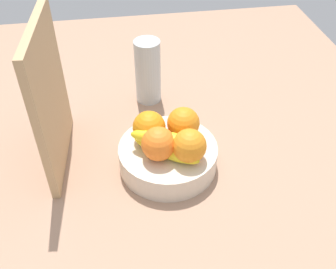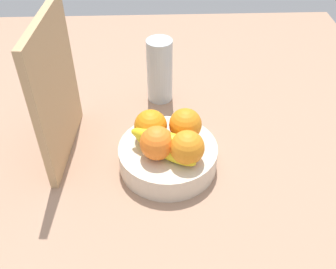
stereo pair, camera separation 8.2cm
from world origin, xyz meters
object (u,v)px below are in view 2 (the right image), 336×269
object	(u,v)px
orange_back_left	(187,148)
cutting_board	(56,91)
orange_front_left	(185,124)
banana_bunch	(165,145)
fruit_bowl	(168,156)
orange_front_right	(151,126)
orange_center	(157,144)
thermos_tumbler	(160,71)

from	to	relation	value
orange_back_left	cutting_board	bearing A→B (deg)	68.24
orange_front_left	banana_bunch	size ratio (longest dim) A/B	0.46
cutting_board	orange_front_left	bearing A→B (deg)	-92.78
fruit_bowl	orange_front_right	xyz separation A→B (cm)	(3.35, 4.02, 7.00)
fruit_bowl	orange_center	bearing A→B (deg)	140.41
orange_back_left	thermos_tumbler	bearing A→B (deg)	9.27
orange_center	orange_back_left	xyz separation A→B (cm)	(-1.39, -6.73, 0.00)
orange_front_left	orange_back_left	world-z (taller)	same
fruit_bowl	orange_front_left	xyz separation A→B (cm)	(3.55, -4.28, 7.00)
cutting_board	orange_back_left	bearing A→B (deg)	-107.33
cutting_board	fruit_bowl	bearing A→B (deg)	-101.53
orange_center	orange_back_left	distance (cm)	6.88
fruit_bowl	thermos_tumbler	size ratio (longest dim) A/B	1.25
orange_center	orange_front_right	bearing A→B (deg)	12.14
orange_front_left	cutting_board	xyz separation A→B (cm)	(3.80, 30.00, 7.95)
orange_front_right	orange_back_left	world-z (taller)	same
orange_front_right	thermos_tumbler	world-z (taller)	thermos_tumbler
thermos_tumbler	banana_bunch	bearing A→B (deg)	-179.12
orange_back_left	orange_center	bearing A→B (deg)	78.31
orange_front_right	orange_center	size ratio (longest dim) A/B	1.00
banana_bunch	thermos_tumbler	distance (cm)	31.23
fruit_bowl	orange_front_right	size ratio (longest dim) A/B	3.02
orange_front_left	cutting_board	distance (cm)	31.26
orange_front_right	banana_bunch	bearing A→B (deg)	-151.50
orange_front_right	thermos_tumbler	bearing A→B (deg)	-6.10
fruit_bowl	banana_bunch	size ratio (longest dim) A/B	1.39
cutting_board	thermos_tumbler	bearing A→B (deg)	-44.40
banana_bunch	cutting_board	world-z (taller)	cutting_board
orange_center	thermos_tumbler	xyz separation A→B (cm)	(31.86, -1.31, -0.53)
fruit_bowl	cutting_board	xyz separation A→B (cm)	(7.35, 25.71, 14.95)
orange_front_right	cutting_board	distance (cm)	23.45
orange_center	banana_bunch	size ratio (longest dim) A/B	0.46
orange_front_left	orange_center	bearing A→B (deg)	134.23
orange_front_left	orange_front_right	xyz separation A→B (cm)	(-0.20, 8.30, 0.00)
fruit_bowl	cutting_board	bearing A→B (deg)	74.05
orange_front_right	banana_bunch	size ratio (longest dim) A/B	0.46
cutting_board	thermos_tumbler	xyz separation A→B (cm)	(21.35, -24.41, -8.48)
fruit_bowl	cutting_board	size ratio (longest dim) A/B	0.66
orange_back_left	thermos_tumbler	size ratio (longest dim) A/B	0.42
banana_bunch	cutting_board	size ratio (longest dim) A/B	0.48
orange_center	banana_bunch	distance (cm)	2.08
orange_center	banana_bunch	xyz separation A→B (cm)	(0.64, -1.79, -0.85)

